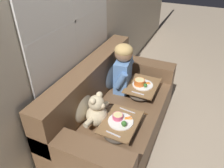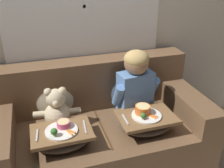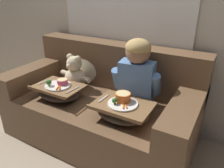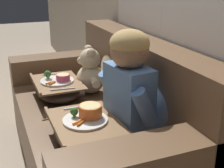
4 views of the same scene
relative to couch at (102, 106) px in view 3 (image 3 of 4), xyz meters
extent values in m
plane|color=tan|center=(0.00, -0.06, -0.33)|extent=(14.00, 14.00, 0.00)
cube|color=brown|center=(0.00, -0.06, -0.11)|extent=(1.81, 0.91, 0.44)
cube|color=brown|center=(0.00, 0.28, 0.34)|extent=(1.81, 0.22, 0.46)
cube|color=brown|center=(-0.79, -0.06, 0.21)|extent=(0.22, 0.91, 0.20)
cube|color=brown|center=(0.79, -0.06, 0.21)|extent=(0.22, 0.91, 0.20)
cube|color=#513219|center=(0.00, -0.08, 0.11)|extent=(0.01, 0.65, 0.01)
ellipsoid|color=slate|center=(0.34, 0.20, 0.30)|extent=(0.40, 0.19, 0.42)
ellipsoid|color=#C1B293|center=(-0.34, 0.20, 0.30)|extent=(0.37, 0.18, 0.38)
cube|color=#5B84BC|center=(0.34, 0.02, 0.31)|extent=(0.32, 0.20, 0.40)
sphere|color=#936B4C|center=(0.34, 0.02, 0.60)|extent=(0.21, 0.21, 0.21)
ellipsoid|color=tan|center=(0.34, 0.02, 0.64)|extent=(0.21, 0.21, 0.15)
cylinder|color=#5B84BC|center=(0.17, -0.01, 0.34)|extent=(0.10, 0.17, 0.22)
cylinder|color=#5B84BC|center=(0.51, 0.03, 0.34)|extent=(0.10, 0.17, 0.22)
sphere|color=beige|center=(-0.34, 0.02, 0.22)|extent=(0.22, 0.22, 0.22)
sphere|color=beige|center=(-0.34, 0.02, 0.38)|extent=(0.16, 0.16, 0.16)
sphere|color=beige|center=(-0.40, 0.03, 0.44)|extent=(0.06, 0.06, 0.06)
sphere|color=beige|center=(-0.29, 0.02, 0.44)|extent=(0.06, 0.06, 0.06)
sphere|color=beige|center=(-0.35, -0.04, 0.37)|extent=(0.06, 0.06, 0.06)
sphere|color=black|center=(-0.35, -0.06, 0.37)|extent=(0.02, 0.02, 0.02)
cylinder|color=beige|center=(-0.48, 0.04, 0.24)|extent=(0.11, 0.07, 0.06)
cylinder|color=beige|center=(-0.20, 0.01, 0.24)|extent=(0.11, 0.07, 0.06)
cylinder|color=beige|center=(-0.40, -0.08, 0.14)|extent=(0.07, 0.10, 0.06)
cylinder|color=beige|center=(-0.31, -0.09, 0.14)|extent=(0.07, 0.10, 0.06)
ellipsoid|color=#473D33|center=(0.34, -0.23, 0.17)|extent=(0.45, 0.34, 0.11)
cube|color=brown|center=(0.34, -0.23, 0.23)|extent=(0.46, 0.35, 0.01)
cube|color=brown|center=(0.34, -0.40, 0.24)|extent=(0.46, 0.02, 0.02)
cylinder|color=white|center=(0.34, -0.23, 0.24)|extent=(0.24, 0.24, 0.01)
cylinder|color=orange|center=(0.32, -0.19, 0.28)|extent=(0.13, 0.13, 0.07)
cylinder|color=#E5D189|center=(0.32, -0.19, 0.31)|extent=(0.11, 0.11, 0.01)
sphere|color=#38702D|center=(0.29, -0.28, 0.28)|extent=(0.04, 0.04, 0.04)
cylinder|color=#7A9E56|center=(0.29, -0.28, 0.25)|extent=(0.02, 0.02, 0.02)
cylinder|color=orange|center=(0.37, -0.28, 0.25)|extent=(0.04, 0.07, 0.01)
cylinder|color=orange|center=(0.39, -0.27, 0.25)|extent=(0.05, 0.06, 0.01)
cube|color=silver|center=(0.16, -0.23, 0.24)|extent=(0.02, 0.14, 0.01)
ellipsoid|color=#473D33|center=(-0.34, -0.23, 0.17)|extent=(0.43, 0.32, 0.11)
cube|color=brown|center=(-0.34, -0.23, 0.23)|extent=(0.45, 0.33, 0.01)
cube|color=brown|center=(-0.34, -0.39, 0.24)|extent=(0.45, 0.02, 0.02)
cylinder|color=white|center=(-0.34, -0.23, 0.24)|extent=(0.24, 0.24, 0.01)
cylinder|color=#D64C70|center=(-0.32, -0.19, 0.27)|extent=(0.10, 0.10, 0.04)
cylinder|color=#E5D189|center=(-0.32, -0.19, 0.29)|extent=(0.09, 0.09, 0.01)
sphere|color=#38702D|center=(-0.40, -0.28, 0.28)|extent=(0.05, 0.05, 0.05)
cylinder|color=#7A9E56|center=(-0.40, -0.28, 0.25)|extent=(0.02, 0.02, 0.02)
cylinder|color=orange|center=(-0.29, -0.29, 0.25)|extent=(0.04, 0.07, 0.01)
cylinder|color=orange|center=(-0.27, -0.28, 0.25)|extent=(0.05, 0.06, 0.01)
cube|color=silver|center=(-0.52, -0.23, 0.24)|extent=(0.03, 0.14, 0.01)
cube|color=silver|center=(-0.17, -0.23, 0.24)|extent=(0.03, 0.17, 0.01)
camera|label=1|loc=(-1.77, -0.78, 1.68)|focal=35.00mm
camera|label=2|loc=(-0.46, -1.85, 1.40)|focal=42.00mm
camera|label=3|loc=(1.02, -1.58, 1.11)|focal=35.00mm
camera|label=4|loc=(1.79, -0.66, 0.99)|focal=50.00mm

